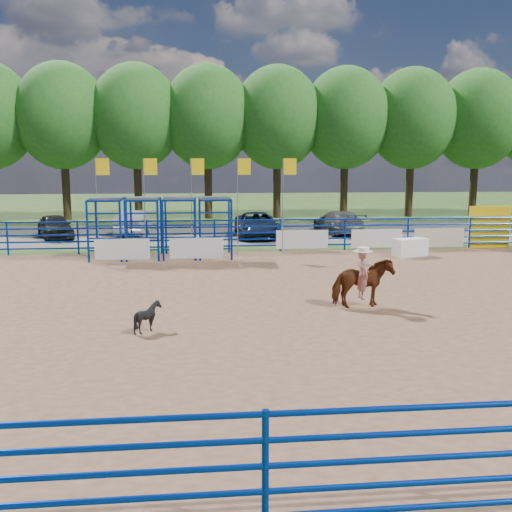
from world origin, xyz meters
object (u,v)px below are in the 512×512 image
at_px(horse_and_rider, 362,278).
at_px(car_b, 133,223).
at_px(announcer_table, 410,247).
at_px(car_a, 55,226).
at_px(car_c, 257,225).
at_px(car_d, 338,222).
at_px(calf, 148,317).

xyz_separation_m(horse_and_rider, car_b, (-8.17, 17.00, -0.13)).
relative_size(announcer_table, car_a, 0.38).
bearing_deg(car_a, horse_and_rider, -75.16).
bearing_deg(car_a, car_c, -25.48).
height_order(announcer_table, car_a, car_a).
distance_m(car_a, car_c, 10.83).
bearing_deg(car_d, calf, 57.15).
distance_m(car_a, car_b, 4.13).
relative_size(calf, car_b, 0.17).
distance_m(horse_and_rider, car_d, 16.89).
xyz_separation_m(car_a, car_d, (15.58, 0.43, 0.01)).
relative_size(car_b, car_d, 0.94).
relative_size(car_b, car_c, 0.88).
relative_size(calf, car_d, 0.16).
height_order(car_a, car_b, car_b).
bearing_deg(horse_and_rider, announcer_table, 61.58).
bearing_deg(horse_and_rider, car_d, 78.45).
bearing_deg(car_d, car_b, -8.58).
bearing_deg(calf, horse_and_rider, -76.49).
distance_m(announcer_table, horse_and_rider, 9.58).
bearing_deg(car_d, announcer_table, 91.90).
bearing_deg(announcer_table, car_a, 155.32).
distance_m(calf, car_a, 19.00).
bearing_deg(announcer_table, car_b, 146.00).
relative_size(horse_and_rider, car_a, 0.63).
height_order(calf, car_d, car_d).
height_order(car_b, car_c, car_b).
xyz_separation_m(car_b, car_d, (11.55, -0.45, -0.05)).
height_order(car_b, car_d, car_b).
bearing_deg(calf, car_a, 16.49).
bearing_deg(car_b, car_d, -179.50).
height_order(announcer_table, car_d, car_d).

